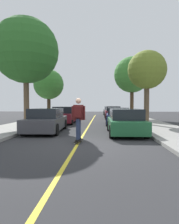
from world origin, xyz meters
TOP-DOWN VIEW (x-y plane):
  - ground at (0.00, 0.00)m, footprint 80.00×80.00m
  - center_line at (0.00, 4.00)m, footprint 0.12×39.20m
  - parked_car_left_nearest at (-2.27, 3.31)m, footprint 2.04×4.44m
  - parked_car_left_near at (-2.27, 8.95)m, footprint 1.93×4.28m
  - parked_car_right_nearest at (2.27, 2.70)m, footprint 1.91×4.18m
  - parked_car_right_near at (2.27, 8.12)m, footprint 1.98×4.38m
  - parked_car_right_far at (2.27, 15.13)m, footprint 1.87×4.55m
  - parked_car_right_farthest at (2.27, 21.90)m, footprint 2.02×4.55m
  - street_tree_left_nearest at (-4.36, 5.65)m, footprint 4.59×4.59m
  - street_tree_left_near at (-4.36, 11.72)m, footprint 3.02×3.02m
  - street_tree_right_nearest at (4.36, 7.05)m, footprint 2.88×2.88m
  - street_tree_right_near at (4.36, 14.37)m, footprint 3.99×3.99m
  - skateboard at (-0.00, 0.04)m, footprint 0.30×0.86m
  - skateboarder at (-0.00, 0.01)m, footprint 0.59×0.71m

SIDE VIEW (x-z plane):
  - ground at x=0.00m, z-range 0.00..0.00m
  - center_line at x=0.00m, z-range 0.00..0.01m
  - skateboard at x=0.00m, z-range 0.04..0.14m
  - parked_car_left_nearest at x=-2.27m, z-range -0.02..1.36m
  - parked_car_right_near at x=2.27m, z-range -0.01..1.36m
  - parked_car_right_nearest at x=2.27m, z-range -0.01..1.37m
  - parked_car_right_farthest at x=2.27m, z-range 0.00..1.38m
  - parked_car_left_near at x=-2.27m, z-range -0.03..1.42m
  - parked_car_right_far at x=2.27m, z-range -0.02..1.42m
  - skateboarder at x=0.00m, z-range 0.23..2.00m
  - street_tree_left_near at x=-4.36m, z-range 1.13..6.17m
  - street_tree_right_nearest at x=4.36m, z-range 1.42..6.95m
  - street_tree_right_near at x=4.36m, z-range 1.53..8.35m
  - street_tree_left_nearest at x=-4.36m, z-range 1.61..9.19m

